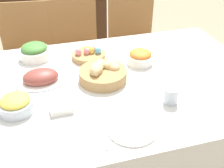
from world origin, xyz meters
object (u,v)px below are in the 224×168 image
(chair_far_right, at_px, (133,41))
(ham_platter, at_px, (41,78))
(dinner_plate, at_px, (132,128))
(spoon, at_px, (167,122))
(knife, at_px, (161,123))
(bread_basket, at_px, (103,73))
(drinking_cup, at_px, (171,95))
(carrot_bowl, at_px, (140,57))
(chair_far_left, at_px, (27,54))
(fork, at_px, (102,135))
(green_salad_bowl, at_px, (35,51))
(egg_basket, at_px, (89,54))
(chair_far_center, at_px, (79,48))
(sideboard, at_px, (55,18))
(butter_dish, at_px, (62,109))
(pineapple_bowl, at_px, (16,104))

(chair_far_right, relative_size, ham_platter, 2.98)
(dinner_plate, height_order, spoon, dinner_plate)
(dinner_plate, bearing_deg, knife, 0.00)
(bread_basket, distance_m, drinking_cup, 0.41)
(chair_far_right, distance_m, carrot_bowl, 0.87)
(chair_far_left, relative_size, fork, 4.85)
(knife, relative_size, spoon, 1.00)
(chair_far_right, xyz_separation_m, green_salad_bowl, (-0.88, -0.53, 0.28))
(knife, bearing_deg, green_salad_bowl, 123.39)
(green_salad_bowl, bearing_deg, egg_basket, -15.51)
(bread_basket, xyz_separation_m, ham_platter, (-0.34, 0.08, -0.02))
(dinner_plate, bearing_deg, chair_far_right, 69.89)
(chair_far_left, relative_size, bread_basket, 3.34)
(chair_far_center, bearing_deg, drinking_cup, -83.30)
(ham_platter, bearing_deg, fork, -66.29)
(chair_far_right, height_order, green_salad_bowl, chair_far_right)
(bread_basket, xyz_separation_m, carrot_bowl, (0.27, 0.12, -0.00))
(egg_basket, distance_m, spoon, 0.75)
(dinner_plate, relative_size, knife, 1.24)
(bread_basket, xyz_separation_m, green_salad_bowl, (-0.36, 0.37, 0.01))
(chair_far_left, xyz_separation_m, egg_basket, (0.41, -0.63, 0.26))
(sideboard, relative_size, ham_platter, 3.69)
(bread_basket, bearing_deg, green_salad_bowl, 133.93)
(spoon, bearing_deg, carrot_bowl, 81.74)
(bread_basket, bearing_deg, butter_dish, -139.43)
(bread_basket, height_order, pineapple_bowl, bread_basket)
(knife, bearing_deg, bread_basket, 111.27)
(chair_far_left, bearing_deg, spoon, -58.33)
(pineapple_bowl, relative_size, carrot_bowl, 1.06)
(drinking_cup, bearing_deg, egg_basket, 117.46)
(chair_far_center, height_order, fork, chair_far_center)
(pineapple_bowl, bearing_deg, bread_basket, 18.72)
(chair_far_right, xyz_separation_m, carrot_bowl, (-0.24, -0.78, 0.27))
(chair_far_right, relative_size, drinking_cup, 10.85)
(knife, bearing_deg, egg_basket, 105.24)
(green_salad_bowl, xyz_separation_m, drinking_cup, (0.64, -0.67, -0.01))
(chair_far_right, relative_size, egg_basket, 4.21)
(chair_far_center, height_order, dinner_plate, chair_far_center)
(green_salad_bowl, bearing_deg, carrot_bowl, -21.64)
(sideboard, relative_size, drinking_cup, 13.45)
(sideboard, xyz_separation_m, drinking_cup, (0.38, -2.16, 0.33))
(chair_far_left, relative_size, egg_basket, 4.21)
(chair_far_left, bearing_deg, green_salad_bowl, -75.30)
(dinner_plate, relative_size, spoon, 1.24)
(green_salad_bowl, height_order, spoon, green_salad_bowl)
(sideboard, relative_size, carrot_bowl, 7.04)
(sideboard, height_order, fork, sideboard)
(egg_basket, height_order, carrot_bowl, carrot_bowl)
(bread_basket, relative_size, ham_platter, 0.89)
(pineapple_bowl, distance_m, green_salad_bowl, 0.54)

